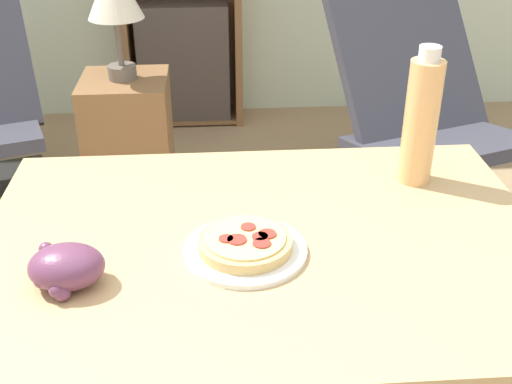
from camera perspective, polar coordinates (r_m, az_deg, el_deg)
dining_table at (r=1.24m, az=0.72°, el=-8.86°), size 1.03×0.73×0.75m
pizza_on_plate at (r=1.12m, az=-0.97°, el=-4.79°), size 0.22×0.22×0.04m
grape_bunch at (r=1.07m, az=-16.53°, el=-6.45°), size 0.12×0.10×0.07m
drink_bottle at (r=1.34m, az=14.45°, el=6.19°), size 0.07×0.07×0.29m
lounge_chair_far at (r=2.66m, az=14.48°, el=3.72°), size 0.78×0.91×0.88m
side_table at (r=2.70m, az=-11.15°, el=4.26°), size 0.34×0.34×0.56m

